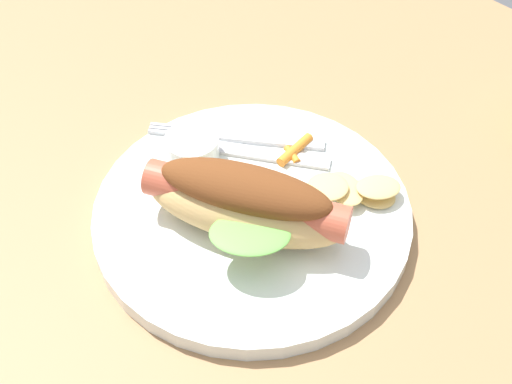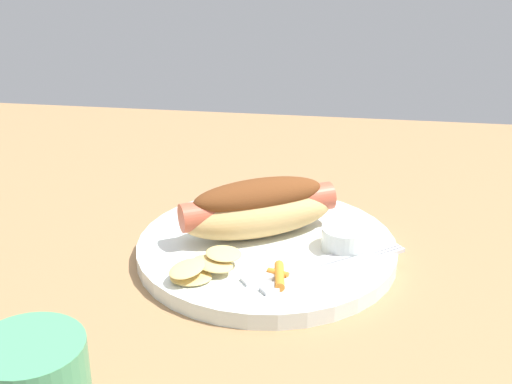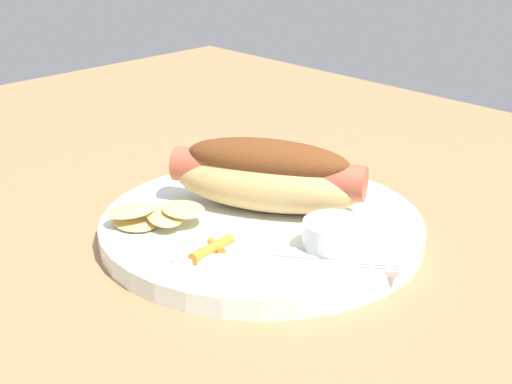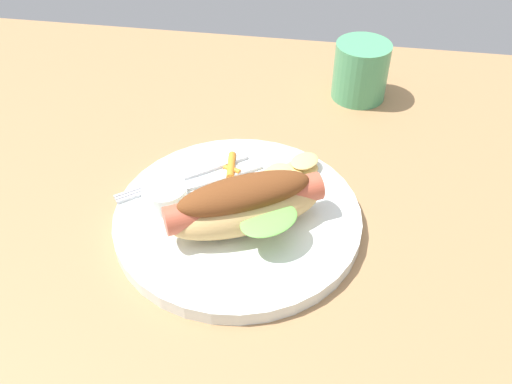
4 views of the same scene
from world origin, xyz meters
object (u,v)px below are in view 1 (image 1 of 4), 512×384
object	(u,v)px
plate	(254,215)
fork	(240,137)
chips_pile	(356,189)
hot_dog	(246,202)
carrot_garnish	(294,151)
sauce_ramekin	(192,148)
knife	(251,152)

from	to	relation	value
plate	fork	distance (cm)	8.49
fork	chips_pile	xyz separation A→B (cm)	(11.67, 2.19, 0.69)
fork	hot_dog	bearing A→B (deg)	101.92
fork	plate	bearing A→B (deg)	106.80
chips_pile	carrot_garnish	world-z (taller)	chips_pile
hot_dog	chips_pile	distance (cm)	9.74
sauce_ramekin	fork	distance (cm)	4.80
fork	chips_pile	world-z (taller)	chips_pile
knife	chips_pile	bearing A→B (deg)	161.83
knife	carrot_garnish	bearing A→B (deg)	-168.66
knife	sauce_ramekin	bearing A→B (deg)	17.47
plate	knife	world-z (taller)	knife
knife	carrot_garnish	size ratio (longest dim) A/B	3.29
hot_dog	plate	bearing A→B (deg)	-89.15
sauce_ramekin	carrot_garnish	world-z (taller)	sauce_ramekin
fork	knife	size ratio (longest dim) A/B	0.94
sauce_ramekin	chips_pile	bearing A→B (deg)	28.24
chips_pile	carrot_garnish	bearing A→B (deg)	-179.30
fork	knife	xyz separation A→B (cm)	(2.11, -0.62, -0.02)
fork	knife	bearing A→B (deg)	125.07
hot_dog	sauce_ramekin	bearing A→B (deg)	-40.54
chips_pile	hot_dog	bearing A→B (deg)	-113.38
fork	chips_pile	size ratio (longest dim) A/B	1.77
hot_dog	carrot_garnish	world-z (taller)	hot_dog
plate	knife	distance (cm)	6.46
chips_pile	carrot_garnish	distance (cm)	6.93
hot_dog	sauce_ramekin	distance (cm)	9.27
sauce_ramekin	knife	xyz separation A→B (cm)	(3.10, 3.98, -0.98)
knife	carrot_garnish	distance (cm)	3.81
plate	hot_dog	distance (cm)	4.26
sauce_ramekin	chips_pile	xyz separation A→B (cm)	(12.66, 6.80, -0.27)
hot_dog	knife	distance (cm)	8.73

